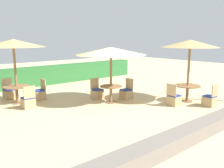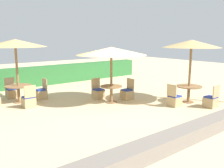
% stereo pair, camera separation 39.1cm
% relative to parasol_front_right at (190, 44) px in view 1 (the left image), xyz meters
% --- Properties ---
extents(ground_plane, '(40.00, 40.00, 0.00)m').
position_rel_parasol_front_right_xyz_m(ground_plane, '(-2.90, 1.11, -2.52)').
color(ground_plane, '#D1BA8C').
extents(hedge_row, '(13.00, 0.70, 1.11)m').
position_rel_parasol_front_right_xyz_m(hedge_row, '(-2.90, 7.77, -1.96)').
color(hedge_row, '#2D6B33').
rests_on(hedge_row, ground_plane).
extents(stone_border, '(10.00, 0.56, 0.39)m').
position_rel_parasol_front_right_xyz_m(stone_border, '(-2.90, -2.42, -2.32)').
color(stone_border, slate).
rests_on(stone_border, ground_plane).
extents(parasol_front_right, '(2.42, 2.42, 2.69)m').
position_rel_parasol_front_right_xyz_m(parasol_front_right, '(0.00, 0.00, 0.00)').
color(parasol_front_right, olive).
rests_on(parasol_front_right, ground_plane).
extents(round_table_front_right, '(1.10, 1.10, 0.73)m').
position_rel_parasol_front_right_xyz_m(round_table_front_right, '(0.00, 0.00, -1.94)').
color(round_table_front_right, olive).
rests_on(round_table_front_right, ground_plane).
extents(patio_chair_front_right_south, '(0.46, 0.46, 0.93)m').
position_rel_parasol_front_right_xyz_m(patio_chair_front_right_south, '(0.02, -1.05, -2.26)').
color(patio_chair_front_right_south, tan).
rests_on(patio_chair_front_right_south, ground_plane).
extents(patio_chair_front_right_west, '(0.46, 0.46, 0.93)m').
position_rel_parasol_front_right_xyz_m(patio_chair_front_right_west, '(-1.00, -0.01, -2.26)').
color(patio_chair_front_right_west, tan).
rests_on(patio_chair_front_right_west, ground_plane).
extents(parasol_center, '(2.98, 2.98, 2.39)m').
position_rel_parasol_front_right_xyz_m(parasol_center, '(-2.65, 2.06, -0.30)').
color(parasol_center, olive).
rests_on(parasol_center, ground_plane).
extents(round_table_center, '(0.95, 0.95, 0.74)m').
position_rel_parasol_front_right_xyz_m(round_table_center, '(-2.65, 2.06, -1.96)').
color(round_table_center, olive).
rests_on(round_table_center, ground_plane).
extents(patio_chair_center_east, '(0.46, 0.46, 0.93)m').
position_rel_parasol_front_right_xyz_m(patio_chair_center_east, '(-1.69, 2.10, -2.26)').
color(patio_chair_center_east, tan).
rests_on(patio_chair_center_east, ground_plane).
extents(patio_chair_center_north, '(0.46, 0.46, 0.93)m').
position_rel_parasol_front_right_xyz_m(patio_chair_center_north, '(-2.67, 3.02, -2.26)').
color(patio_chair_center_north, tan).
rests_on(patio_chair_center_north, ground_plane).
extents(parasol_back_left, '(2.61, 2.61, 2.72)m').
position_rel_parasol_front_right_xyz_m(parasol_back_left, '(-5.77, 4.62, 0.03)').
color(parasol_back_left, olive).
rests_on(parasol_back_left, ground_plane).
extents(round_table_back_left, '(1.11, 1.11, 0.75)m').
position_rel_parasol_front_right_xyz_m(round_table_back_left, '(-5.77, 4.62, -1.92)').
color(round_table_back_left, olive).
rests_on(round_table_back_left, ground_plane).
extents(patio_chair_back_left_south, '(0.46, 0.46, 0.93)m').
position_rel_parasol_front_right_xyz_m(patio_chair_back_left_south, '(-5.73, 3.56, -2.26)').
color(patio_chair_back_left_south, tan).
rests_on(patio_chair_back_left_south, ground_plane).
extents(patio_chair_back_left_east, '(0.46, 0.46, 0.93)m').
position_rel_parasol_front_right_xyz_m(patio_chair_back_left_east, '(-4.76, 4.59, -2.26)').
color(patio_chair_back_left_east, tan).
rests_on(patio_chair_back_left_east, ground_plane).
extents(patio_chair_back_left_north, '(0.46, 0.46, 0.93)m').
position_rel_parasol_front_right_xyz_m(patio_chair_back_left_north, '(-5.77, 5.65, -2.26)').
color(patio_chair_back_left_north, tan).
rests_on(patio_chair_back_left_north, ground_plane).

